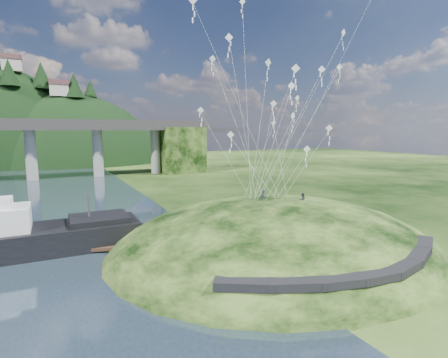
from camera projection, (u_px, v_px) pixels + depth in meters
name	position (u px, v px, depth m)	size (l,w,h in m)	color
ground	(214.00, 267.00, 31.40)	(320.00, 320.00, 0.00)	black
grass_hill	(275.00, 261.00, 36.94)	(36.00, 32.00, 13.00)	black
footpath	(361.00, 268.00, 25.82)	(22.29, 5.84, 0.83)	black
work_barge	(22.00, 236.00, 34.26)	(21.66, 6.01, 7.57)	black
wooden_dock	(145.00, 245.00, 36.16)	(13.00, 6.29, 0.93)	#311F14
kite_flyers	(283.00, 191.00, 36.90)	(4.31, 2.77, 1.97)	#282B36
kite_swarm	(279.00, 83.00, 38.37)	(19.03, 14.82, 18.98)	silver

